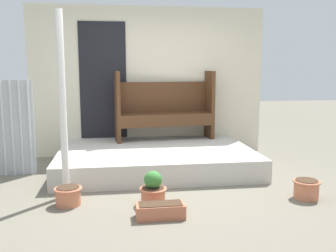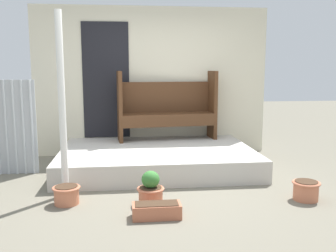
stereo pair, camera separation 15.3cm
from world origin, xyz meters
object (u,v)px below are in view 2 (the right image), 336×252
Objects in this scene: bench at (167,106)px; support_post at (62,106)px; flower_pot_right at (306,190)px; flower_pot_middle at (151,190)px; planter_box_rect at (157,210)px; flower_pot_left at (67,194)px.

support_post is at bearing -133.51° from bench.
support_post is 6.73× the size of flower_pot_right.
flower_pot_middle is 0.40m from planter_box_rect.
bench is at bearing 81.58° from planter_box_rect.
flower_pot_middle is at bearing 178.21° from flower_pot_right.
bench reaches higher than flower_pot_right.
support_post is at bearing 142.35° from planter_box_rect.
flower_pot_left is 0.81× the size of flower_pot_middle.
flower_pot_middle is (-0.43, -2.28, -0.72)m from bench.
flower_pot_right is at bearing -9.57° from support_post.
planter_box_rect is at bearing -27.14° from flower_pot_left.
flower_pot_left is at bearing 152.86° from planter_box_rect.
support_post reaches higher than bench.
flower_pot_right is (2.85, -0.48, -0.98)m from support_post.
support_post is at bearing 101.00° from flower_pot_left.
planter_box_rect is (0.04, -0.39, -0.09)m from flower_pot_middle.
support_post is 1.29× the size of bench.
support_post is 1.68m from planter_box_rect.
bench is 2.43m from flower_pot_middle.
bench is at bearing 79.26° from flower_pot_middle.
bench is (1.45, 1.86, -0.21)m from support_post.
flower_pot_left is 0.63× the size of planter_box_rect.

